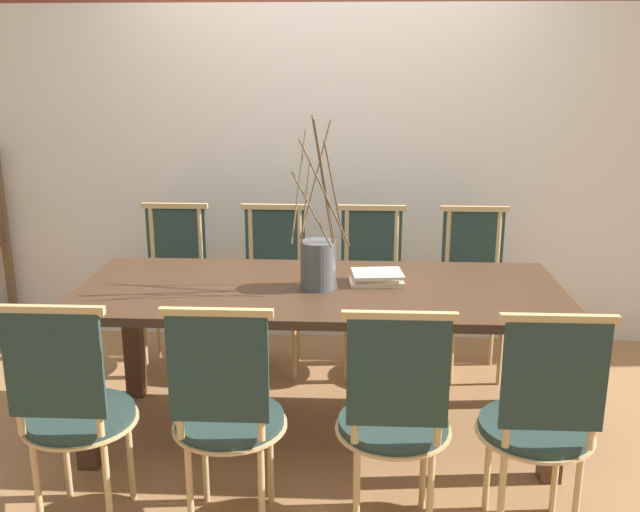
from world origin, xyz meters
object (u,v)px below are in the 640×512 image
dining_table (320,308)px  chair_far_center (371,285)px  vase_centerpiece (318,262)px  book_stack (377,278)px  chair_near_center (394,415)px

dining_table → chair_far_center: 0.83m
chair_far_center → vase_centerpiece: size_ratio=1.21×
dining_table → chair_far_center: size_ratio=2.34×
dining_table → book_stack: book_stack is taller
dining_table → vase_centerpiece: size_ratio=2.83×
dining_table → book_stack: 0.30m
dining_table → vase_centerpiece: 0.23m
chair_near_center → book_stack: bearing=93.3°
dining_table → vase_centerpiece: vase_centerpiece is taller
dining_table → vase_centerpiece: (-0.01, -0.01, 0.23)m
chair_near_center → chair_far_center: bearing=92.1°
dining_table → chair_near_center: bearing=-68.0°
dining_table → chair_far_center: (0.26, 0.78, -0.14)m
dining_table → chair_far_center: chair_far_center is taller
chair_near_center → vase_centerpiece: vase_centerpiece is taller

